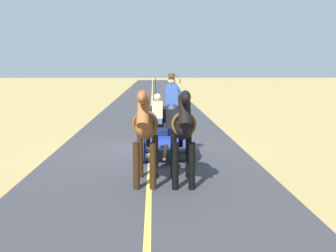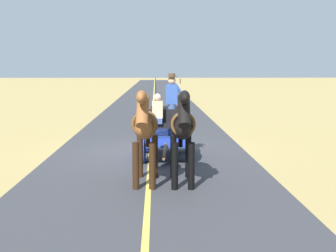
% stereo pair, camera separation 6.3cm
% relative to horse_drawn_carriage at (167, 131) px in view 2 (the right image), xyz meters
% --- Properties ---
extents(ground_plane, '(200.00, 200.00, 0.00)m').
position_rel_horse_drawn_carriage_xyz_m(ground_plane, '(0.50, -0.97, -0.82)').
color(ground_plane, tan).
extents(road_surface, '(6.09, 160.00, 0.01)m').
position_rel_horse_drawn_carriage_xyz_m(road_surface, '(0.50, -0.97, -0.81)').
color(road_surface, '#38383D').
rests_on(road_surface, ground).
extents(road_centre_stripe, '(0.12, 160.00, 0.00)m').
position_rel_horse_drawn_carriage_xyz_m(road_centre_stripe, '(0.50, -0.97, -0.81)').
color(road_centre_stripe, '#DBCC4C').
rests_on(road_centre_stripe, road_surface).
extents(horse_drawn_carriage, '(1.52, 4.51, 2.50)m').
position_rel_horse_drawn_carriage_xyz_m(horse_drawn_carriage, '(0.00, 0.00, 0.00)').
color(horse_drawn_carriage, '#1E3899').
rests_on(horse_drawn_carriage, ground).
extents(horse_near_side, '(0.58, 2.13, 2.21)m').
position_rel_horse_drawn_carriage_xyz_m(horse_near_side, '(-0.27, 3.05, 0.51)').
color(horse_near_side, black).
rests_on(horse_near_side, ground).
extents(horse_off_side, '(0.64, 2.13, 2.21)m').
position_rel_horse_drawn_carriage_xyz_m(horse_off_side, '(0.57, 3.01, 0.51)').
color(horse_off_side, brown).
rests_on(horse_off_side, ground).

